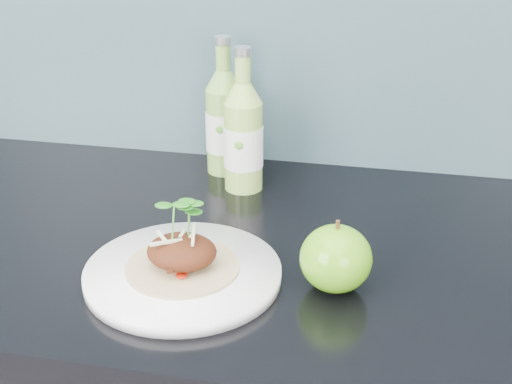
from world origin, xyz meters
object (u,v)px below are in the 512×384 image
(dinner_plate, at_px, (183,274))
(cider_bottle_left, at_px, (224,122))
(green_apple, at_px, (336,259))
(cider_bottle_right, at_px, (243,137))

(dinner_plate, xyz_separation_m, cider_bottle_left, (-0.03, 0.34, 0.08))
(dinner_plate, bearing_deg, cider_bottle_left, 95.16)
(green_apple, bearing_deg, cider_bottle_left, 124.02)
(dinner_plate, distance_m, green_apple, 0.19)
(cider_bottle_left, bearing_deg, dinner_plate, -93.97)
(green_apple, bearing_deg, cider_bottle_right, 123.38)
(dinner_plate, bearing_deg, green_apple, 5.91)
(dinner_plate, distance_m, cider_bottle_left, 0.35)
(cider_bottle_right, bearing_deg, green_apple, -33.77)
(cider_bottle_left, bearing_deg, green_apple, -65.12)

